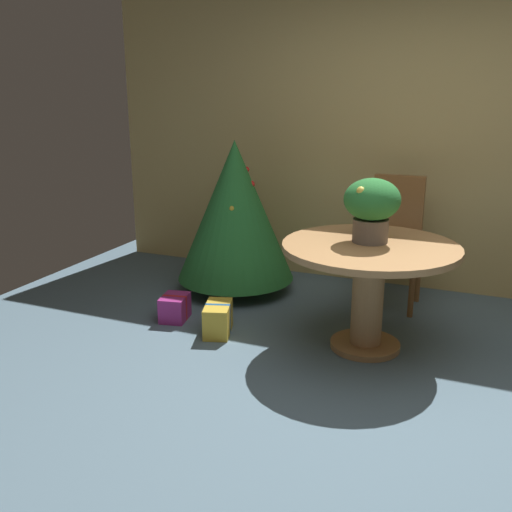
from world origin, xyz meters
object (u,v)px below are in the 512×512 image
at_px(wooden_chair_far, 394,234).
at_px(gift_box_gold, 218,319).
at_px(flower_vase, 372,205).
at_px(gift_box_purple, 175,308).
at_px(holiday_tree, 235,211).
at_px(round_dining_table, 369,272).

xyz_separation_m(wooden_chair_far, gift_box_gold, (-1.03, -1.11, -0.47)).
distance_m(flower_vase, gift_box_gold, 1.35).
bearing_deg(gift_box_purple, holiday_tree, 79.29).
xyz_separation_m(flower_vase, gift_box_gold, (-1.01, -0.23, -0.86)).
xyz_separation_m(round_dining_table, flower_vase, (-0.02, 0.06, 0.43)).
distance_m(flower_vase, holiday_tree, 1.46).
bearing_deg(gift_box_gold, gift_box_purple, 165.98).
relative_size(round_dining_table, wooden_chair_far, 1.11).
bearing_deg(wooden_chair_far, flower_vase, -91.23).
distance_m(round_dining_table, wooden_chair_far, 0.94).
xyz_separation_m(wooden_chair_far, holiday_tree, (-1.29, -0.22, 0.13)).
bearing_deg(holiday_tree, gift_box_purple, -100.71).
bearing_deg(wooden_chair_far, round_dining_table, -90.00).
bearing_deg(holiday_tree, wooden_chair_far, 9.78).
distance_m(wooden_chair_far, gift_box_purple, 1.83).
bearing_deg(gift_box_purple, wooden_chair_far, 34.99).
relative_size(round_dining_table, gift_box_purple, 4.16).
distance_m(round_dining_table, holiday_tree, 1.49).
height_order(round_dining_table, flower_vase, flower_vase).
xyz_separation_m(round_dining_table, holiday_tree, (-1.29, 0.72, 0.17)).
bearing_deg(gift_box_purple, gift_box_gold, -14.02).
bearing_deg(holiday_tree, round_dining_table, -28.96).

